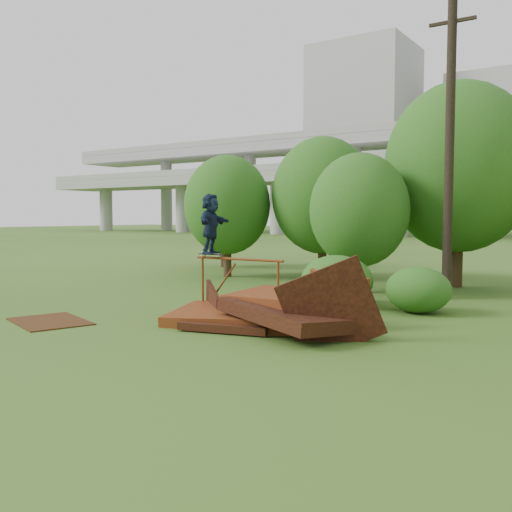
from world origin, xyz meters
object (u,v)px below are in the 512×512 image
Objects in this scene: flat_plate at (50,321)px; utility_pole at (449,148)px; scrap_pile at (268,312)px; skater at (211,224)px.

flat_plate is 12.58m from utility_pole.
flat_plate is at bearing -154.34° from scrap_pile.
skater is 0.73× the size of flat_plate.
utility_pole is (6.95, 9.39, 4.66)m from flat_plate.
flat_plate is at bearing 124.64° from skater.
flat_plate is 0.23× the size of utility_pole.
utility_pole reaches higher than scrap_pile.
scrap_pile is at bearing 25.66° from flat_plate.
skater is at bearing 163.70° from scrap_pile.
utility_pole is (2.09, 7.06, 4.30)m from scrap_pile.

